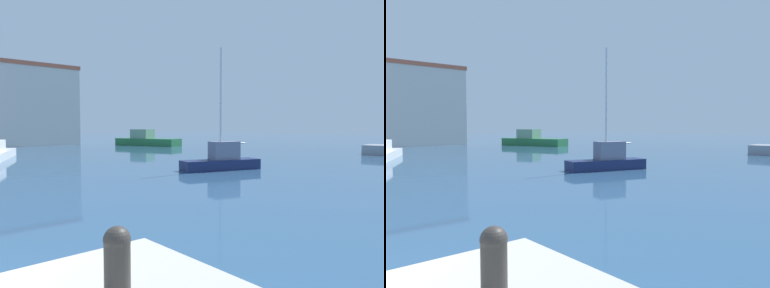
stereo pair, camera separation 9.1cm
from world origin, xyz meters
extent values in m
plane|color=#2D5175|center=(15.00, 20.00, 0.00)|extent=(160.00, 160.00, 0.00)
cylinder|color=#38332D|center=(1.51, -2.32, 1.25)|extent=(0.23, 0.23, 0.51)
sphere|color=#38332D|center=(1.51, -2.32, 1.51)|extent=(0.24, 0.24, 0.24)
cube|color=#28703D|center=(25.21, 32.41, 0.44)|extent=(5.16, 8.73, 0.88)
cube|color=gray|center=(24.92, 33.18, 1.46)|extent=(2.64, 2.94, 1.15)
cube|color=#19234C|center=(14.42, 9.14, 0.29)|extent=(4.74, 2.43, 0.57)
cube|color=slate|center=(14.64, 9.08, 1.08)|extent=(1.80, 1.31, 1.01)
cylinder|color=silver|center=(14.42, 9.14, 3.68)|extent=(0.12, 0.12, 6.20)
cylinder|color=silver|center=(15.22, 8.92, 1.47)|extent=(1.56, 0.51, 0.08)
cube|color=beige|center=(14.39, 43.86, 4.80)|extent=(10.89, 7.58, 9.60)
cube|color=#B25B42|center=(14.39, 43.86, 9.85)|extent=(11.11, 7.73, 0.50)
camera|label=1|loc=(0.00, -5.04, 2.48)|focal=33.80mm
camera|label=2|loc=(0.07, -5.09, 2.48)|focal=33.80mm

